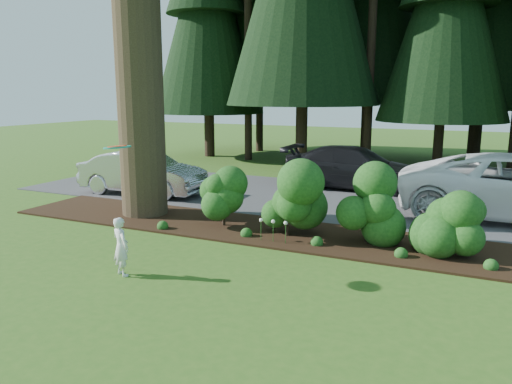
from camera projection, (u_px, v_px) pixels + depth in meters
ground at (237, 282)px, 9.02m from camera, size 80.00×80.00×0.00m
mulch_bed at (298, 235)px, 11.91m from camera, size 16.00×2.50×0.05m
driveway at (345, 201)px, 15.69m from camera, size 22.00×6.00×0.03m
shrub_row at (329, 207)px, 11.34m from camera, size 6.53×1.60×1.61m
lily_cluster at (273, 223)px, 11.18m from camera, size 0.69×0.09×0.57m
car_silver_wagon at (143, 173)px, 16.53m from camera, size 4.38×1.71×1.42m
car_dark_suv at (355, 168)px, 17.48m from camera, size 5.07×2.10×1.47m
child at (121, 247)px, 9.25m from camera, size 0.48×0.40×1.12m
frisbee at (117, 147)px, 8.95m from camera, size 0.49×0.49×0.07m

